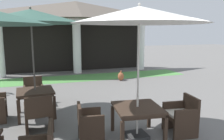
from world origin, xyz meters
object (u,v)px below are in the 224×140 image
object	(u,v)px
patio_table_mid_left	(137,111)
patio_chair_mid_left_west	(89,124)
terracotta_urn	(121,76)
patio_chair_near_foreground_south	(39,114)
patio_chair_mid_left_east	(181,116)
patio_chair_near_foreground_north	(34,92)
patio_table_near_foreground	(35,94)
patio_umbrella_mid_left	(139,16)
patio_umbrella_near_foreground	(31,17)

from	to	relation	value
patio_table_mid_left	patio_chair_mid_left_west	xyz separation A→B (m)	(-1.03, 0.12, -0.21)
terracotta_urn	patio_chair_near_foreground_south	bearing A→B (deg)	-129.51
patio_chair_near_foreground_south	patio_chair_mid_left_east	xyz separation A→B (m)	(3.04, -1.13, -0.01)
patio_table_mid_left	terracotta_urn	size ratio (longest dim) A/B	2.24
patio_chair_near_foreground_north	patio_table_near_foreground	bearing A→B (deg)	90.00
patio_umbrella_mid_left	patio_chair_mid_left_east	world-z (taller)	patio_umbrella_mid_left
patio_table_mid_left	patio_chair_near_foreground_north	bearing A→B (deg)	125.14
patio_umbrella_mid_left	terracotta_urn	bearing A→B (deg)	72.80
patio_table_mid_left	terracotta_urn	xyz separation A→B (m)	(1.71, 5.53, -0.41)
patio_table_near_foreground	patio_chair_near_foreground_north	distance (m)	1.04
patio_table_near_foreground	patio_chair_mid_left_east	bearing A→B (deg)	-34.65
patio_chair_near_foreground_south	patio_chair_near_foreground_north	bearing A→B (deg)	90.00
patio_umbrella_mid_left	terracotta_urn	size ratio (longest dim) A/B	5.95
patio_umbrella_near_foreground	patio_table_mid_left	world-z (taller)	patio_umbrella_near_foreground
patio_table_near_foreground	patio_umbrella_near_foreground	distance (m)	2.02
patio_umbrella_near_foreground	patio_table_near_foreground	bearing A→B (deg)	0.00
patio_chair_near_foreground_south	patio_chair_near_foreground_north	size ratio (longest dim) A/B	1.00
patio_chair_near_foreground_north	patio_table_mid_left	distance (m)	3.73
patio_table_near_foreground	patio_umbrella_near_foreground	bearing A→B (deg)	180.00
patio_chair_near_foreground_north	patio_umbrella_mid_left	distance (m)	4.32
patio_table_mid_left	patio_chair_mid_left_west	world-z (taller)	patio_chair_mid_left_west
patio_table_mid_left	patio_chair_mid_left_west	size ratio (longest dim) A/B	1.29
patio_table_near_foreground	patio_chair_mid_left_east	xyz separation A→B (m)	(3.11, -2.15, -0.22)
patio_umbrella_mid_left	patio_table_mid_left	bearing A→B (deg)	0.00
patio_chair_mid_left_east	patio_chair_mid_left_west	xyz separation A→B (m)	(-2.06, 0.23, -0.00)
patio_chair_mid_left_east	patio_chair_mid_left_west	size ratio (longest dim) A/B	1.04
patio_table_near_foreground	patio_table_mid_left	world-z (taller)	patio_table_near_foreground
patio_umbrella_near_foreground	patio_umbrella_mid_left	distance (m)	2.91
patio_table_near_foreground	terracotta_urn	world-z (taller)	patio_table_near_foreground
patio_table_near_foreground	patio_umbrella_near_foreground	size ratio (longest dim) A/B	0.34
patio_table_near_foreground	patio_table_mid_left	distance (m)	2.91
patio_table_near_foreground	patio_table_mid_left	bearing A→B (deg)	-44.39
patio_chair_near_foreground_south	patio_chair_near_foreground_north	distance (m)	2.04
patio_umbrella_mid_left	patio_chair_mid_left_west	distance (m)	2.41
patio_umbrella_mid_left	patio_chair_mid_left_west	size ratio (longest dim) A/B	3.44
patio_chair_near_foreground_south	terracotta_urn	xyz separation A→B (m)	(3.72, 4.51, -0.21)
patio_chair_near_foreground_south	patio_chair_mid_left_west	world-z (taller)	patio_chair_near_foreground_south
patio_chair_near_foreground_north	patio_umbrella_mid_left	size ratio (longest dim) A/B	0.31
patio_chair_near_foreground_north	patio_chair_mid_left_west	world-z (taller)	patio_chair_near_foreground_north
patio_table_near_foreground	patio_umbrella_mid_left	world-z (taller)	patio_umbrella_mid_left
patio_table_mid_left	terracotta_urn	distance (m)	5.80
patio_chair_near_foreground_south	terracotta_urn	size ratio (longest dim) A/B	1.83
patio_chair_near_foreground_north	terracotta_urn	world-z (taller)	patio_chair_near_foreground_north
patio_table_near_foreground	patio_chair_near_foreground_north	size ratio (longest dim) A/B	1.14
patio_umbrella_mid_left	patio_chair_mid_left_east	size ratio (longest dim) A/B	3.31
patio_chair_near_foreground_south	patio_umbrella_mid_left	xyz separation A→B (m)	(2.01, -1.02, 2.17)
patio_chair_mid_left_west	terracotta_urn	world-z (taller)	patio_chair_mid_left_west
patio_chair_near_foreground_north	patio_umbrella_mid_left	bearing A→B (deg)	121.23
patio_chair_near_foreground_north	patio_umbrella_mid_left	world-z (taller)	patio_umbrella_mid_left
patio_chair_mid_left_west	terracotta_urn	xyz separation A→B (m)	(2.74, 5.41, -0.20)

